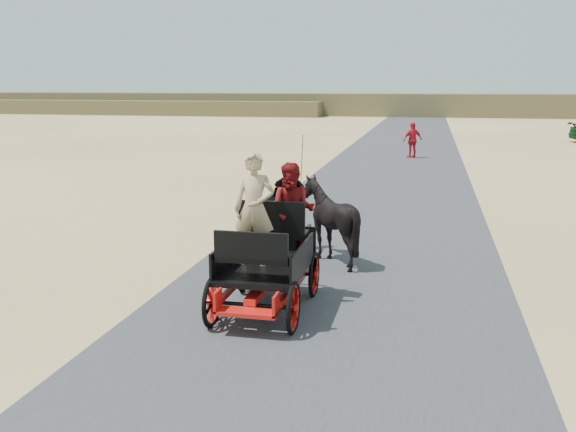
% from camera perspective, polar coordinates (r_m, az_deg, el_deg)
% --- Properties ---
extents(ground, '(140.00, 140.00, 0.00)m').
position_cam_1_polar(ground, '(10.85, 4.03, -7.44)').
color(ground, tan).
extents(road, '(6.00, 140.00, 0.01)m').
position_cam_1_polar(road, '(10.85, 4.03, -7.41)').
color(road, '#38383A').
rests_on(road, ground).
extents(ridge_far, '(140.00, 6.00, 2.40)m').
position_cam_1_polar(ridge_far, '(72.20, 11.44, 9.66)').
color(ridge_far, brown).
rests_on(ridge_far, ground).
extents(ridge_near, '(40.00, 4.00, 1.60)m').
position_cam_1_polar(ridge_near, '(75.11, -12.51, 9.38)').
color(ridge_near, brown).
rests_on(ridge_near, ground).
extents(carriage, '(1.30, 2.40, 0.72)m').
position_cam_1_polar(carriage, '(10.30, -1.93, -6.36)').
color(carriage, black).
rests_on(carriage, ground).
extents(horse_left, '(0.91, 2.01, 1.70)m').
position_cam_1_polar(horse_left, '(13.12, -1.03, -0.18)').
color(horse_left, black).
rests_on(horse_left, ground).
extents(horse_right, '(1.37, 1.54, 1.70)m').
position_cam_1_polar(horse_right, '(12.91, 3.72, -0.40)').
color(horse_right, black).
rests_on(horse_right, ground).
extents(driver_man, '(0.66, 0.43, 1.80)m').
position_cam_1_polar(driver_man, '(10.08, -3.01, 0.63)').
color(driver_man, tan).
rests_on(driver_man, carriage).
extents(passenger_woman, '(0.77, 0.60, 1.58)m').
position_cam_1_polar(passenger_woman, '(10.51, 0.42, 0.49)').
color(passenger_woman, '#660C0F').
rests_on(passenger_woman, carriage).
extents(pedestrian, '(1.07, 0.91, 1.73)m').
position_cam_1_polar(pedestrian, '(31.61, 11.02, 6.65)').
color(pedestrian, red).
rests_on(pedestrian, ground).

